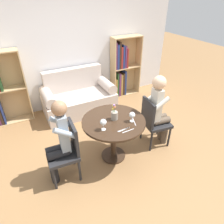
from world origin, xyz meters
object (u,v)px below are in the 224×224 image
Objects in this scene: wine_glass_left at (103,122)px; flower_vase at (114,115)px; chair_right at (153,120)px; chair_left at (67,149)px; bookshelf_left at (1,89)px; person_left at (59,141)px; bookshelf_right at (122,69)px; wine_glass_right at (132,115)px; person_right at (159,109)px; couch at (79,98)px.

wine_glass_left is 0.30m from flower_vase.
chair_left is at bearing 98.09° from chair_right.
chair_right is (1.51, 0.01, 0.00)m from chair_left.
person_left is at bearing -72.74° from bookshelf_left.
bookshelf_right is 2.32m from wine_glass_right.
wine_glass_left reaches higher than chair_left.
bookshelf_left is at bearing 179.85° from bookshelf_right.
bookshelf_right is at bearing 63.70° from wine_glass_right.
bookshelf_right is at bearing 136.12° from person_left.
person_left reaches higher than wine_glass_right.
bookshelf_left reaches higher than wine_glass_left.
person_right reaches higher than chair_left.
wine_glass_left is at bearing 102.78° from person_right.
chair_right is 1.61m from person_left.
couch is 1.54m from bookshelf_left.
bookshelf_right is 1.15× the size of person_left.
bookshelf_right is 5.52× the size of flower_vase.
couch is 1.34m from bookshelf_right.
flower_vase is at bearing -122.84° from bookshelf_right.
flower_vase is at bearing 93.49° from person_right.
bookshelf_left reaches higher than chair_left.
bookshelf_right is 1.63× the size of chair_right.
chair_right is at bearing -41.48° from bookshelf_left.
bookshelf_left is 1.63× the size of chair_left.
person_right is (0.08, -0.02, 0.21)m from chair_right.
wine_glass_right is (0.99, -0.11, 0.34)m from chair_left.
couch reaches higher than chair_right.
bookshelf_right is at bearing -4.38° from person_right.
chair_right is at bearing 93.40° from person_left.
wine_glass_right is at bearing -51.03° from bookshelf_left.
person_right is 4.92× the size of flower_vase.
couch is at bearing 82.72° from wine_glass_left.
chair_right is at bearing 6.71° from wine_glass_left.
flower_vase is at bearing -89.14° from couch.
chair_right is 0.23m from person_right.
chair_right is 0.64m from wine_glass_right.
couch is at bearing 159.21° from chair_left.
wine_glass_right is at bearing -116.30° from bookshelf_right.
chair_right reaches higher than wine_glass_right.
couch is 1.72m from flower_vase.
couch is 9.85× the size of wine_glass_right.
chair_left is at bearing 97.38° from person_right.
person_right is (2.29, -1.97, -0.03)m from bookshelf_left.
person_left is 7.47× the size of wine_glass_left.
chair_right is at bearing -3.08° from flower_vase.
chair_right is (-0.50, -1.95, -0.20)m from bookshelf_right.
bookshelf_right is 2.87m from person_left.
wine_glass_left is (0.61, -0.11, 0.18)m from person_left.
person_left reaches higher than flower_vase.
chair_left is at bearing 168.95° from wine_glass_left.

